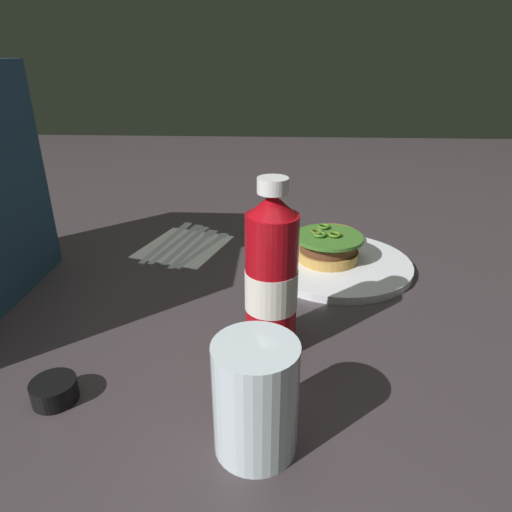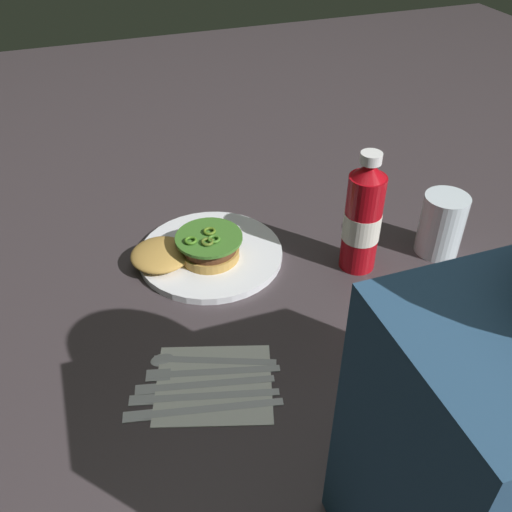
% 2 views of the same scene
% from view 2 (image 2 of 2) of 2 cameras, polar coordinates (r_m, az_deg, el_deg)
% --- Properties ---
extents(ground_plane, '(3.00, 3.00, 0.00)m').
position_cam_2_polar(ground_plane, '(1.03, 5.76, -1.21)').
color(ground_plane, '#393134').
extents(dinner_plate, '(0.27, 0.27, 0.01)m').
position_cam_2_polar(dinner_plate, '(1.05, -4.65, 0.21)').
color(dinner_plate, white).
rests_on(dinner_plate, ground_plane).
extents(burger_sandwich, '(0.20, 0.13, 0.05)m').
position_cam_2_polar(burger_sandwich, '(1.02, -6.64, 0.68)').
color(burger_sandwich, '#B98A40').
rests_on(burger_sandwich, dinner_plate).
extents(ketchup_bottle, '(0.07, 0.07, 0.23)m').
position_cam_2_polar(ketchup_bottle, '(0.99, 10.86, 3.79)').
color(ketchup_bottle, '#AB0A13').
rests_on(ketchup_bottle, ground_plane).
extents(water_glass, '(0.08, 0.08, 0.12)m').
position_cam_2_polar(water_glass, '(1.09, 18.46, 3.08)').
color(water_glass, silver).
rests_on(water_glass, ground_plane).
extents(condiment_cup, '(0.05, 0.05, 0.03)m').
position_cam_2_polar(condiment_cup, '(0.96, 22.94, -7.29)').
color(condiment_cup, black).
rests_on(condiment_cup, ground_plane).
extents(napkin, '(0.20, 0.19, 0.00)m').
position_cam_2_polar(napkin, '(0.83, -4.33, -12.88)').
color(napkin, white).
rests_on(napkin, ground_plane).
extents(spoon_utensil, '(0.18, 0.08, 0.00)m').
position_cam_2_polar(spoon_utensil, '(0.86, -6.23, -10.39)').
color(spoon_utensil, silver).
rests_on(spoon_utensil, napkin).
extents(fork_utensil, '(0.20, 0.07, 0.00)m').
position_cam_2_polar(fork_utensil, '(0.85, -5.63, -11.64)').
color(fork_utensil, silver).
rests_on(fork_utensil, napkin).
extents(steak_knife, '(0.20, 0.06, 0.00)m').
position_cam_2_polar(steak_knife, '(0.83, -6.17, -12.84)').
color(steak_knife, silver).
rests_on(steak_knife, napkin).
extents(butter_knife, '(0.21, 0.07, 0.00)m').
position_cam_2_polar(butter_knife, '(0.82, -6.33, -13.98)').
color(butter_knife, silver).
rests_on(butter_knife, napkin).
extents(table_knife, '(0.22, 0.06, 0.00)m').
position_cam_2_polar(table_knife, '(0.80, -6.47, -15.28)').
color(table_knife, silver).
rests_on(table_knife, napkin).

